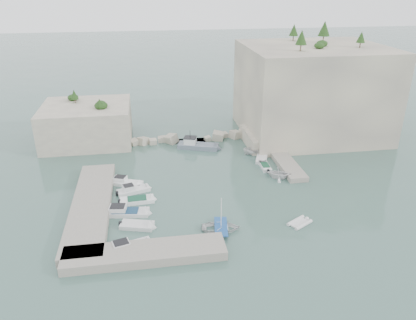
{
  "coord_description": "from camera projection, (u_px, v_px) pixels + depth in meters",
  "views": [
    {
      "loc": [
        -8.82,
        -49.91,
        28.58
      ],
      "look_at": [
        0.0,
        6.0,
        3.0
      ],
      "focal_mm": 35.0,
      "sensor_mm": 36.0,
      "label": 1
    }
  ],
  "objects": [
    {
      "name": "motorboat_e",
      "position": [
        137.0,
        227.0,
        50.74
      ],
      "size": [
        4.86,
        3.0,
        0.7
      ],
      "primitive_type": null,
      "rotation": [
        0.0,
        0.0,
        -0.27
      ],
      "color": "silver",
      "rests_on": "ground"
    },
    {
      "name": "motorboat_d",
      "position": [
        125.0,
        214.0,
        53.5
      ],
      "size": [
        7.04,
        2.97,
        1.4
      ],
      "primitive_type": null,
      "rotation": [
        0.0,
        0.0,
        -0.14
      ],
      "color": "silver",
      "rests_on": "ground"
    },
    {
      "name": "rowboat_mast",
      "position": [
        221.0,
        212.0,
        49.12
      ],
      "size": [
        0.1,
        0.1,
        4.2
      ],
      "primitive_type": "cylinder",
      "color": "white",
      "rests_on": "rowboat"
    },
    {
      "name": "motorboat_b",
      "position": [
        134.0,
        192.0,
        59.04
      ],
      "size": [
        5.4,
        3.04,
        1.4
      ],
      "primitive_type": null,
      "rotation": [
        0.0,
        0.0,
        0.28
      ],
      "color": "silver",
      "rests_on": "ground"
    },
    {
      "name": "cliff_terrace",
      "position": [
        267.0,
        138.0,
        75.48
      ],
      "size": [
        8.0,
        10.0,
        2.5
      ],
      "primitive_type": "cube",
      "color": "beige",
      "rests_on": "ground"
    },
    {
      "name": "rowboat",
      "position": [
        221.0,
        230.0,
        50.19
      ],
      "size": [
        5.2,
        4.05,
        0.98
      ],
      "primitive_type": "imported",
      "rotation": [
        0.0,
        0.0,
        1.42
      ],
      "color": "white",
      "rests_on": "ground"
    },
    {
      "name": "ground",
      "position": [
        215.0,
        196.0,
        57.94
      ],
      "size": [
        400.0,
        400.0,
        0.0
      ],
      "primitive_type": "plane",
      "color": "#43645B",
      "rests_on": "ground"
    },
    {
      "name": "motorboat_c",
      "position": [
        137.0,
        202.0,
        56.46
      ],
      "size": [
        5.25,
        2.18,
        0.7
      ],
      "primitive_type": null,
      "rotation": [
        0.0,
        0.0,
        0.06
      ],
      "color": "white",
      "rests_on": "ground"
    },
    {
      "name": "quay_south",
      "position": [
        145.0,
        253.0,
        45.05
      ],
      "size": [
        18.0,
        4.0,
        1.1
      ],
      "primitive_type": "cube",
      "color": "#9E9689",
      "rests_on": "ground"
    },
    {
      "name": "tender_east_b",
      "position": [
        265.0,
        168.0,
        66.48
      ],
      "size": [
        1.53,
        4.13,
        0.7
      ],
      "primitive_type": null,
      "rotation": [
        0.0,
        0.0,
        1.54
      ],
      "color": "silver",
      "rests_on": "ground"
    },
    {
      "name": "breakwater",
      "position": [
        190.0,
        137.0,
        77.32
      ],
      "size": [
        28.0,
        3.0,
        1.4
      ],
      "primitive_type": "cube",
      "color": "beige",
      "rests_on": "ground"
    },
    {
      "name": "tender_east_d",
      "position": [
        255.0,
        154.0,
        71.59
      ],
      "size": [
        4.15,
        1.85,
        1.56
      ],
      "primitive_type": "imported",
      "rotation": [
        0.0,
        0.0,
        1.49
      ],
      "color": "silver",
      "rests_on": "ground"
    },
    {
      "name": "inflatable_dinghy",
      "position": [
        299.0,
        224.0,
        51.41
      ],
      "size": [
        3.67,
        3.07,
        0.44
      ],
      "primitive_type": null,
      "rotation": [
        0.0,
        0.0,
        0.53
      ],
      "color": "silver",
      "rests_on": "ground"
    },
    {
      "name": "tender_east_a",
      "position": [
        278.0,
        178.0,
        63.15
      ],
      "size": [
        4.75,
        4.46,
        2.0
      ],
      "primitive_type": "imported",
      "rotation": [
        0.0,
        0.0,
        1.19
      ],
      "color": "silver",
      "rests_on": "ground"
    },
    {
      "name": "outcrop_west",
      "position": [
        87.0,
        123.0,
        76.17
      ],
      "size": [
        16.0,
        14.0,
        7.0
      ],
      "primitive_type": "cube",
      "color": "beige",
      "rests_on": "ground"
    },
    {
      "name": "cliff_east",
      "position": [
        312.0,
        91.0,
        78.41
      ],
      "size": [
        26.0,
        22.0,
        17.0
      ],
      "primitive_type": "cube",
      "color": "beige",
      "rests_on": "ground"
    },
    {
      "name": "vegetation",
      "position": [
        287.0,
        40.0,
        75.06
      ],
      "size": [
        53.48,
        13.88,
        13.4
      ],
      "color": "#1E4219",
      "rests_on": "ground"
    },
    {
      "name": "motorboat_a",
      "position": [
        126.0,
        185.0,
        61.16
      ],
      "size": [
        5.91,
        3.62,
        1.4
      ],
      "primitive_type": null,
      "rotation": [
        0.0,
        0.0,
        -0.37
      ],
      "color": "white",
      "rests_on": "ground"
    },
    {
      "name": "work_boat",
      "position": [
        198.0,
        148.0,
        74.16
      ],
      "size": [
        8.39,
        4.84,
        2.2
      ],
      "primitive_type": null,
      "rotation": [
        0.0,
        0.0,
        -0.33
      ],
      "color": "slate",
      "rests_on": "ground"
    },
    {
      "name": "tender_east_c",
      "position": [
        262.0,
        159.0,
        69.8
      ],
      "size": [
        3.58,
        5.73,
        0.7
      ],
      "primitive_type": null,
      "rotation": [
        0.0,
        0.0,
        1.21
      ],
      "color": "silver",
      "rests_on": "ground"
    },
    {
      "name": "ledge_east",
      "position": [
        283.0,
        159.0,
        68.7
      ],
      "size": [
        3.0,
        16.0,
        0.8
      ],
      "primitive_type": "cube",
      "color": "#9E9689",
      "rests_on": "ground"
    },
    {
      "name": "motorboat_f",
      "position": [
        129.0,
        249.0,
        46.59
      ],
      "size": [
        6.16,
        3.34,
        1.4
      ],
      "primitive_type": null,
      "rotation": [
        0.0,
        0.0,
        0.28
      ],
      "color": "silver",
      "rests_on": "ground"
    },
    {
      "name": "quay_west",
      "position": [
        91.0,
        206.0,
        54.4
      ],
      "size": [
        5.0,
        24.0,
        1.1
      ],
      "primitive_type": "cube",
      "color": "#9E9689",
      "rests_on": "ground"
    }
  ]
}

